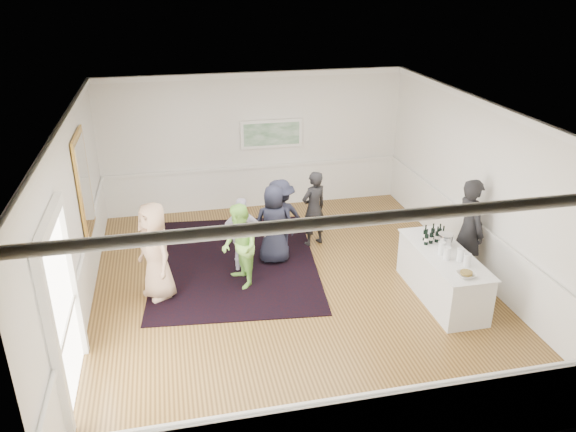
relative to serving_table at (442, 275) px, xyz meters
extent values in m
plane|color=olive|center=(-2.47, 0.79, -0.44)|extent=(8.00, 8.00, 0.00)
cube|color=white|center=(-2.47, 0.79, 2.76)|extent=(7.00, 8.00, 0.02)
cube|color=white|center=(-5.97, 0.79, 1.16)|extent=(0.02, 8.00, 3.20)
cube|color=white|center=(1.03, 0.79, 1.16)|extent=(0.02, 8.00, 3.20)
cube|color=white|center=(-2.47, 4.79, 1.16)|extent=(7.00, 0.02, 3.20)
cube|color=white|center=(-2.47, -3.21, 1.16)|extent=(7.00, 0.02, 3.20)
cube|color=gold|center=(-5.93, 2.09, 1.36)|extent=(0.04, 1.25, 1.85)
cube|color=white|center=(-5.90, 2.09, 1.36)|extent=(0.01, 1.05, 1.65)
cube|color=white|center=(-5.90, -1.93, 0.76)|extent=(0.10, 0.14, 2.40)
cube|color=white|center=(-5.90, -0.29, 0.76)|extent=(0.10, 0.14, 2.40)
cube|color=white|center=(-5.90, -1.11, 2.04)|extent=(0.10, 1.78, 0.16)
cube|color=white|center=(-5.94, -1.11, 0.76)|extent=(0.02, 1.50, 2.40)
cube|color=white|center=(-2.07, 4.74, 1.34)|extent=(1.44, 0.05, 0.66)
cube|color=#286A35|center=(-2.07, 4.71, 1.34)|extent=(1.30, 0.01, 0.52)
cube|color=black|center=(-3.35, 2.02, -0.43)|extent=(3.52, 4.39, 0.02)
cube|color=white|center=(0.00, 0.00, -0.01)|extent=(0.76, 2.08, 0.85)
cube|color=white|center=(0.00, 0.00, 0.42)|extent=(0.82, 2.14, 0.02)
imported|color=black|center=(0.73, 0.53, 0.53)|extent=(0.52, 0.74, 1.94)
imported|color=tan|center=(-4.79, 1.10, 0.44)|extent=(0.90, 1.02, 1.75)
imported|color=#8FD756|center=(-3.34, 1.16, 0.34)|extent=(0.73, 0.86, 1.55)
imported|color=#BAB4C9|center=(-3.20, 1.72, 0.29)|extent=(0.91, 0.54, 1.46)
imported|color=#1C1E2F|center=(-2.40, 2.19, 0.35)|extent=(1.16, 0.90, 1.58)
imported|color=black|center=(-1.64, 2.48, 0.36)|extent=(0.68, 0.58, 1.60)
imported|color=#1C1E2F|center=(-2.57, 1.93, 0.35)|extent=(0.83, 0.60, 1.57)
cylinder|color=#76B340|center=(-0.09, -0.22, 0.55)|extent=(0.12, 0.12, 0.24)
cylinder|color=#CE3C3F|center=(0.10, -0.31, 0.55)|extent=(0.12, 0.12, 0.24)
cylinder|color=#81B540|center=(-0.09, -0.02, 0.55)|extent=(0.12, 0.12, 0.24)
cylinder|color=silver|center=(0.12, -0.51, 0.55)|extent=(0.12, 0.12, 0.24)
cylinder|color=silver|center=(0.10, 0.22, 0.54)|extent=(0.26, 0.26, 0.24)
imported|color=white|center=(-0.05, -0.80, 0.46)|extent=(0.29, 0.29, 0.07)
cylinder|color=olive|center=(-0.05, -0.80, 0.48)|extent=(0.19, 0.19, 0.04)
camera|label=1|loc=(-4.41, -7.67, 4.83)|focal=35.00mm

